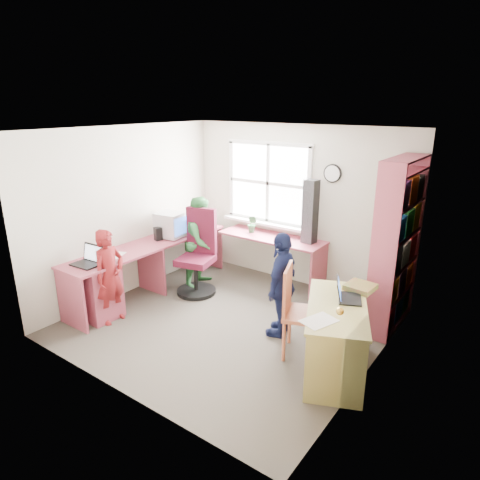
% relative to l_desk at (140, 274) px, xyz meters
% --- Properties ---
extents(room, '(3.64, 3.44, 2.44)m').
position_rel_l_desk_xyz_m(room, '(1.32, 0.38, 0.76)').
color(room, '#3F3932').
rests_on(room, ground).
extents(l_desk, '(2.38, 2.95, 0.75)m').
position_rel_l_desk_xyz_m(l_desk, '(0.00, 0.00, 0.00)').
color(l_desk, '#A14051').
rests_on(l_desk, ground).
extents(right_desk, '(1.05, 1.40, 0.73)m').
position_rel_l_desk_xyz_m(right_desk, '(2.79, 0.16, 0.08)').
color(right_desk, '#A29851').
rests_on(right_desk, ground).
extents(bookshelf, '(0.30, 1.02, 2.10)m').
position_rel_l_desk_xyz_m(bookshelf, '(2.96, 1.47, 0.55)').
color(bookshelf, '#A14051').
rests_on(bookshelf, ground).
extents(swivel_chair, '(0.70, 0.70, 1.24)m').
position_rel_l_desk_xyz_m(swivel_chair, '(0.36, 0.81, 0.08)').
color(swivel_chair, black).
rests_on(swivel_chair, ground).
extents(wooden_chair, '(0.57, 0.57, 1.03)m').
position_rel_l_desk_xyz_m(wooden_chair, '(2.34, 0.19, 0.10)').
color(wooden_chair, '#CC6744').
rests_on(wooden_chair, ground).
extents(crt_monitor, '(0.43, 0.39, 0.38)m').
position_rel_l_desk_xyz_m(crt_monitor, '(-0.16, 0.79, 0.49)').
color(crt_monitor, silver).
rests_on(crt_monitor, l_desk).
extents(laptop_left, '(0.36, 0.31, 0.24)m').
position_rel_l_desk_xyz_m(laptop_left, '(-0.20, -0.62, 0.35)').
color(laptop_left, black).
rests_on(laptop_left, l_desk).
extents(laptop_right, '(0.37, 0.39, 0.22)m').
position_rel_l_desk_xyz_m(laptop_right, '(2.80, 0.35, 0.33)').
color(laptop_right, black).
rests_on(laptop_right, right_desk).
extents(speaker_a, '(0.12, 0.12, 0.20)m').
position_rel_l_desk_xyz_m(speaker_a, '(-0.21, 0.57, 0.39)').
color(speaker_a, black).
rests_on(speaker_a, l_desk).
extents(speaker_b, '(0.10, 0.10, 0.19)m').
position_rel_l_desk_xyz_m(speaker_b, '(-0.17, 1.17, 0.39)').
color(speaker_b, black).
rests_on(speaker_b, l_desk).
extents(cd_tower, '(0.20, 0.18, 0.92)m').
position_rel_l_desk_xyz_m(cd_tower, '(1.64, 1.78, 0.75)').
color(cd_tower, black).
rests_on(cd_tower, l_desk).
extents(game_box, '(0.31, 0.31, 0.06)m').
position_rel_l_desk_xyz_m(game_box, '(2.83, 0.68, 0.30)').
color(game_box, red).
rests_on(game_box, right_desk).
extents(paper_a, '(0.29, 0.34, 0.00)m').
position_rel_l_desk_xyz_m(paper_a, '(-0.20, -0.23, 0.30)').
color(paper_a, silver).
rests_on(paper_a, l_desk).
extents(paper_b, '(0.33, 0.39, 0.00)m').
position_rel_l_desk_xyz_m(paper_b, '(2.78, -0.24, 0.28)').
color(paper_b, silver).
rests_on(paper_b, right_desk).
extents(potted_plant, '(0.17, 0.14, 0.28)m').
position_rel_l_desk_xyz_m(potted_plant, '(0.70, 1.70, 0.43)').
color(potted_plant, '#2A6A37').
rests_on(potted_plant, l_desk).
extents(person_red, '(0.33, 0.47, 1.22)m').
position_rel_l_desk_xyz_m(person_red, '(0.06, -0.53, 0.16)').
color(person_red, maroon).
rests_on(person_red, ground).
extents(person_green, '(0.60, 0.73, 1.37)m').
position_rel_l_desk_xyz_m(person_green, '(0.23, 1.05, 0.23)').
color(person_green, '#2F773A').
rests_on(person_green, ground).
extents(person_navy, '(0.45, 0.80, 1.29)m').
position_rel_l_desk_xyz_m(person_navy, '(1.97, 0.46, 0.19)').
color(person_navy, '#161D45').
rests_on(person_navy, ground).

